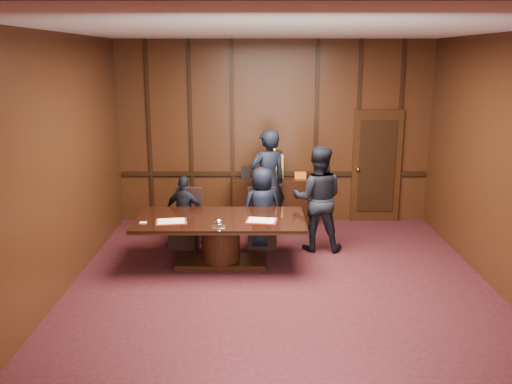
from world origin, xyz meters
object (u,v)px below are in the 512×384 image
(conference_table, at_px, (221,233))
(witness_right, at_px, (318,199))
(sideboard, at_px, (274,199))
(signatory_right, at_px, (262,208))
(witness_left, at_px, (268,182))
(signatory_left, at_px, (185,212))

(conference_table, height_order, witness_right, witness_right)
(sideboard, xyz_separation_m, conference_table, (-0.90, -2.16, 0.02))
(signatory_right, xyz_separation_m, witness_right, (0.93, -0.10, 0.19))
(signatory_right, height_order, witness_right, witness_right)
(sideboard, relative_size, conference_table, 0.61)
(signatory_right, bearing_deg, witness_left, -117.95)
(signatory_left, relative_size, witness_left, 0.64)
(sideboard, xyz_separation_m, witness_right, (0.67, -1.46, 0.40))
(conference_table, bearing_deg, witness_left, 63.73)
(witness_left, bearing_deg, sideboard, -127.52)
(signatory_right, xyz_separation_m, witness_left, (0.11, 0.74, 0.27))
(sideboard, bearing_deg, witness_left, -102.74)
(sideboard, relative_size, witness_left, 0.83)
(witness_left, bearing_deg, conference_table, 38.95)
(conference_table, bearing_deg, sideboard, 67.36)
(witness_left, relative_size, witness_right, 1.09)
(conference_table, height_order, signatory_right, signatory_right)
(conference_table, relative_size, witness_right, 1.48)
(sideboard, distance_m, conference_table, 2.34)
(signatory_right, relative_size, witness_right, 0.79)
(conference_table, xyz_separation_m, witness_left, (0.76, 1.54, 0.46))
(conference_table, relative_size, signatory_right, 1.87)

